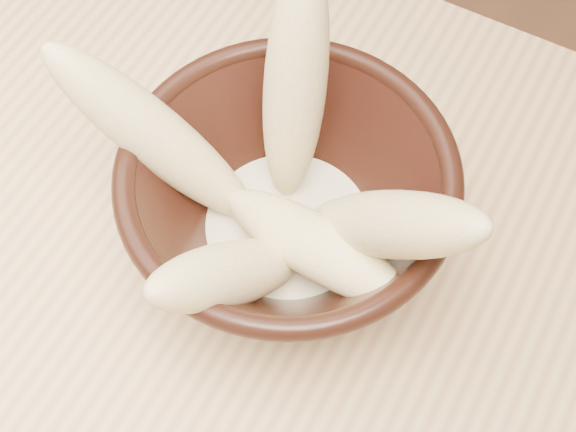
# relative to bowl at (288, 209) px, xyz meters

# --- Properties ---
(bowl) EXTENTS (0.20, 0.20, 0.11)m
(bowl) POSITION_rel_bowl_xyz_m (0.00, 0.00, 0.00)
(bowl) COLOR black
(bowl) RESTS_ON table
(milk_puddle) EXTENTS (0.11, 0.11, 0.02)m
(milk_puddle) POSITION_rel_bowl_xyz_m (-0.00, 0.00, -0.03)
(milk_puddle) COLOR beige
(milk_puddle) RESTS_ON bowl
(banana_upright) EXTENTS (0.06, 0.09, 0.17)m
(banana_upright) POSITION_rel_bowl_xyz_m (-0.02, 0.04, 0.06)
(banana_upright) COLOR tan
(banana_upright) RESTS_ON bowl
(banana_left) EXTENTS (0.14, 0.06, 0.15)m
(banana_left) POSITION_rel_bowl_xyz_m (-0.08, -0.01, 0.04)
(banana_left) COLOR tan
(banana_left) RESTS_ON bowl
(banana_right) EXTENTS (0.14, 0.08, 0.16)m
(banana_right) POSITION_rel_bowl_xyz_m (0.06, -0.01, 0.05)
(banana_right) COLOR tan
(banana_right) RESTS_ON bowl
(banana_across) EXTENTS (0.14, 0.06, 0.07)m
(banana_across) POSITION_rel_bowl_xyz_m (0.03, -0.02, 0.01)
(banana_across) COLOR tan
(banana_across) RESTS_ON bowl
(banana_front) EXTENTS (0.08, 0.13, 0.12)m
(banana_front) POSITION_rel_bowl_xyz_m (-0.00, -0.06, 0.02)
(banana_front) COLOR tan
(banana_front) RESTS_ON bowl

